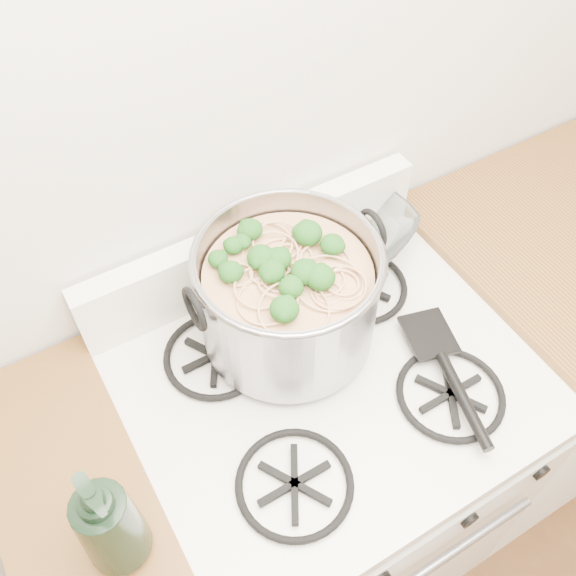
# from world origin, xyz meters

# --- Properties ---
(gas_range) EXTENTS (0.76, 0.66, 0.92)m
(gas_range) POSITION_xyz_m (0.00, 1.26, 0.44)
(gas_range) COLOR white
(gas_range) RESTS_ON ground
(stock_pot) EXTENTS (0.37, 0.34, 0.23)m
(stock_pot) POSITION_xyz_m (-0.02, 1.39, 1.03)
(stock_pot) COLOR gray
(stock_pot) RESTS_ON gas_range
(spatula) EXTENTS (0.36, 0.37, 0.02)m
(spatula) POSITION_xyz_m (0.21, 1.23, 0.94)
(spatula) COLOR black
(spatula) RESTS_ON gas_range
(glass_bowl) EXTENTS (0.16, 0.16, 0.03)m
(glass_bowl) POSITION_xyz_m (0.18, 1.54, 0.94)
(glass_bowl) COLOR white
(glass_bowl) RESTS_ON gas_range
(bottle) EXTENTS (0.12, 0.12, 0.26)m
(bottle) POSITION_xyz_m (-0.46, 1.16, 1.05)
(bottle) COLOR black
(bottle) RESTS_ON counter_left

